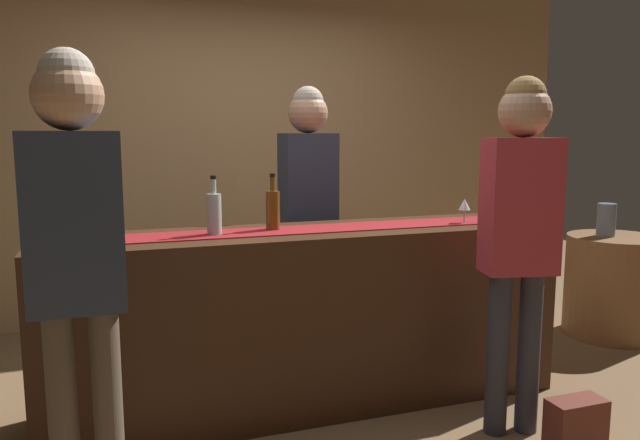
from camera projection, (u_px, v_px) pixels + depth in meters
ground_plane at (310, 402)px, 3.36m from camera, size 10.00×10.00×0.00m
back_wall at (237, 138)px, 4.93m from camera, size 6.00×0.12×2.90m
bar_counter at (310, 318)px, 3.29m from camera, size 2.76×0.60×0.97m
counter_runner_cloth at (309, 229)px, 3.22m from camera, size 2.63×0.28×0.01m
wine_bottle_clear at (214, 213)px, 3.03m from camera, size 0.07×0.07×0.30m
wine_bottle_amber at (273, 209)px, 3.19m from camera, size 0.07×0.07×0.30m
wine_bottle_green at (101, 216)px, 2.91m from camera, size 0.07×0.07×0.30m
wine_glass_near_customer at (464, 205)px, 3.43m from camera, size 0.07×0.07×0.14m
wine_glass_mid_counter at (519, 204)px, 3.50m from camera, size 0.07×0.07×0.14m
wine_glass_far_end at (54, 220)px, 2.85m from camera, size 0.07×0.07×0.14m
bartender at (308, 193)px, 3.80m from camera, size 0.35×0.25×1.77m
customer_sipping at (520, 217)px, 2.87m from camera, size 0.38×0.27×1.75m
customer_browsing at (76, 235)px, 2.19m from camera, size 0.34×0.25×1.78m
round_side_table at (613, 286)px, 4.44m from camera, size 0.68×0.68×0.74m
vase_on_side_table at (606, 220)px, 4.38m from camera, size 0.13×0.13×0.24m
handbag at (576, 421)px, 2.89m from camera, size 0.28×0.14×0.22m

